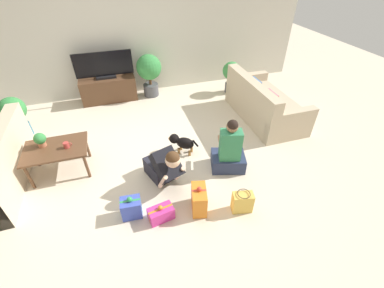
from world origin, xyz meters
TOP-DOWN VIEW (x-y plane):
  - ground_plane at (0.00, 0.00)m, footprint 16.00×16.00m
  - wall_back at (0.00, 2.63)m, footprint 8.40×0.06m
  - sofa_right at (2.38, 0.59)m, footprint 0.94×1.85m
  - coffee_table at (-1.45, 0.07)m, footprint 0.91×0.63m
  - tv_console at (-0.58, 2.33)m, footprint 1.20×0.47m
  - tv at (-0.58, 2.33)m, footprint 1.22×0.20m
  - potted_plant_back_right at (0.37, 2.28)m, footprint 0.57×0.57m
  - potted_plant_corner_left at (-2.23, 1.34)m, footprint 0.44×0.44m
  - potted_plant_corner_right at (2.23, 1.86)m, footprint 0.42×0.42m
  - person_kneeling at (0.04, -0.66)m, footprint 0.54×0.78m
  - person_sitting at (1.08, -0.64)m, footprint 0.61×0.57m
  - dog at (0.48, -0.03)m, footprint 0.46×0.36m
  - gift_box_a at (-0.15, -1.28)m, footprint 0.35×0.24m
  - gift_box_b at (-0.50, -1.11)m, footprint 0.27×0.23m
  - gift_box_c at (0.37, -1.27)m, footprint 0.27×0.38m
  - gift_bag_a at (0.92, -1.47)m, footprint 0.30×0.20m
  - mug at (-1.27, 0.03)m, footprint 0.12×0.08m
  - tabletop_plant at (-1.62, 0.18)m, footprint 0.17×0.17m

SIDE VIEW (x-z plane):
  - ground_plane at x=0.00m, z-range 0.00..0.00m
  - gift_box_a at x=-0.15m, z-range -0.03..0.22m
  - gift_box_b at x=-0.50m, z-range -0.03..0.31m
  - gift_bag_a at x=0.92m, z-range -0.01..0.31m
  - gift_box_c at x=0.37m, z-range -0.03..0.39m
  - dog at x=0.48m, z-range 0.04..0.38m
  - tv_console at x=-0.58m, z-range 0.00..0.54m
  - sofa_right at x=2.38m, z-range -0.13..0.72m
  - person_sitting at x=1.08m, z-range -0.14..0.79m
  - person_kneeling at x=0.04m, z-range -0.04..0.71m
  - coffee_table at x=-1.45m, z-range 0.18..0.65m
  - potted_plant_corner_right at x=2.23m, z-range 0.10..0.84m
  - potted_plant_corner_left at x=-2.23m, z-range 0.08..0.86m
  - mug at x=-1.27m, z-range 0.47..0.56m
  - tabletop_plant at x=-1.62m, z-range 0.48..0.70m
  - potted_plant_back_right at x=0.37m, z-range 0.12..1.09m
  - tv at x=-0.58m, z-range 0.50..1.08m
  - wall_back at x=0.00m, z-range 0.00..2.60m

